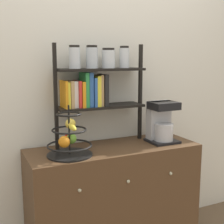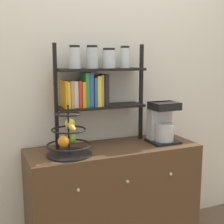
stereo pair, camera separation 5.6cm
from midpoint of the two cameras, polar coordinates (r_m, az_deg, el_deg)
The scene contains 5 objects.
wall_back at distance 2.46m, azimuth -1.58°, elevation 6.09°, with size 7.00×0.05×2.60m, color silver.
sideboard at distance 2.44m, azimuth 0.99°, elevation -15.66°, with size 1.26×0.47×0.82m.
coffee_maker at distance 2.43m, azimuth 9.78°, elevation -1.88°, with size 0.22×0.21×0.32m.
fruit_stand at distance 2.10m, azimuth -7.16°, elevation -4.90°, with size 0.31×0.31×0.34m.
shelf_hutch at distance 2.30m, azimuth -2.68°, elevation 5.35°, with size 0.70×0.20×0.75m.
Camera 2 is at (-0.89, -1.79, 1.46)m, focal length 50.00 mm.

